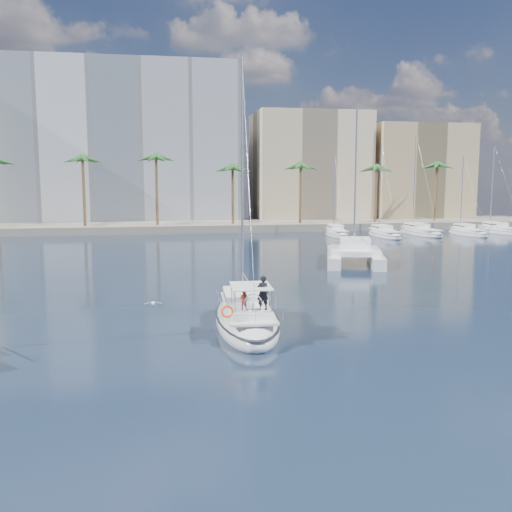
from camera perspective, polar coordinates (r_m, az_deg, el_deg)
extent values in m
plane|color=black|center=(33.59, 0.32, -6.54)|extent=(160.00, 160.00, 0.00)
cube|color=gray|center=(93.52, -6.41, 2.99)|extent=(120.00, 14.00, 1.20)
cube|color=silver|center=(105.35, -13.59, 10.65)|extent=(42.00, 16.00, 28.00)
cube|color=beige|center=(105.76, 5.31, 8.65)|extent=(20.00, 14.00, 20.00)
cube|color=tan|center=(110.87, 15.70, 7.84)|extent=(18.00, 12.00, 18.00)
cylinder|color=brown|center=(89.26, -6.29, 5.76)|extent=(0.44, 0.44, 10.50)
sphere|color=#235820|center=(89.24, -6.34, 9.13)|extent=(3.60, 3.60, 3.60)
cylinder|color=brown|center=(97.58, 14.16, 5.74)|extent=(0.44, 0.44, 10.50)
sphere|color=#235820|center=(97.55, 14.26, 8.82)|extent=(3.60, 3.60, 3.60)
ellipsoid|color=silver|center=(32.32, -0.96, -6.51)|extent=(4.05, 10.96, 2.24)
ellipsoid|color=black|center=(32.25, -0.96, -5.97)|extent=(4.09, 11.07, 0.18)
cube|color=silver|center=(31.92, -0.92, -5.13)|extent=(2.91, 8.21, 0.12)
cube|color=white|center=(33.06, -1.14, -4.04)|extent=(2.51, 3.65, 0.60)
cube|color=black|center=(33.05, -1.14, -4.01)|extent=(2.51, 3.24, 0.14)
cylinder|color=#B7BABF|center=(33.60, -1.38, 7.77)|extent=(0.15, 0.15, 14.13)
cylinder|color=#B7BABF|center=(31.92, -0.99, -2.27)|extent=(0.36, 4.35, 0.11)
cube|color=white|center=(29.86, -0.52, -5.56)|extent=(2.20, 2.81, 0.36)
cube|color=silver|center=(29.48, -0.51, -3.02)|extent=(2.20, 2.81, 0.04)
torus|color=silver|center=(28.71, -0.30, -4.73)|extent=(0.96, 0.11, 0.96)
torus|color=#FF4C0D|center=(28.26, -2.88, -5.57)|extent=(0.64, 0.23, 0.64)
imported|color=black|center=(29.20, 0.67, -3.71)|extent=(0.73, 0.56, 1.79)
imported|color=#B2351B|center=(29.34, -1.22, -4.37)|extent=(0.66, 0.63, 1.07)
cube|color=silver|center=(57.06, 7.77, -0.12)|extent=(4.24, 10.42, 1.10)
cube|color=silver|center=(57.26, 11.84, -0.18)|extent=(4.24, 10.42, 1.10)
cube|color=white|center=(56.50, 9.85, 0.53)|extent=(6.16, 6.91, 0.50)
cube|color=white|center=(56.94, 9.84, 1.30)|extent=(3.70, 3.87, 1.00)
cube|color=black|center=(56.94, 9.85, 1.35)|extent=(3.59, 3.48, 0.18)
cylinder|color=#B7BABF|center=(58.17, 9.92, 7.87)|extent=(0.18, 0.18, 14.05)
ellipsoid|color=silver|center=(35.59, -10.25, -4.67)|extent=(0.22, 0.42, 0.20)
sphere|color=silver|center=(35.78, -10.25, -4.57)|extent=(0.11, 0.11, 0.11)
cube|color=gray|center=(35.58, -10.74, -4.63)|extent=(0.49, 0.18, 0.12)
cube|color=gray|center=(35.58, -9.77, -4.61)|extent=(0.49, 0.18, 0.12)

